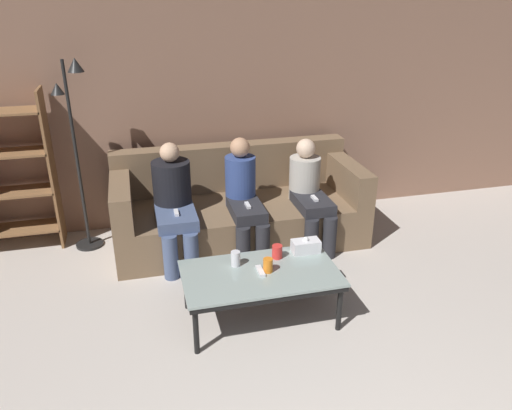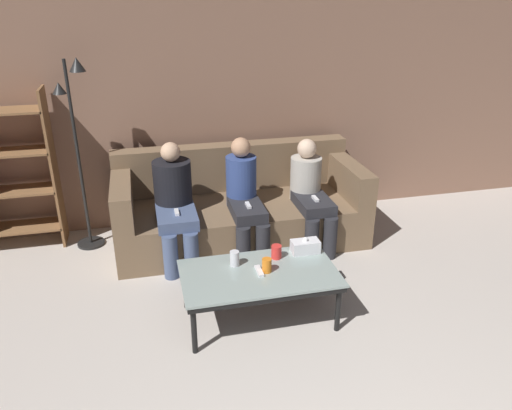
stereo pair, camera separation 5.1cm
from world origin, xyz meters
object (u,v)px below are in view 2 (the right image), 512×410
object	(u,v)px
couch	(239,208)
game_remote	(259,271)
coffee_table	(259,277)
cup_near_right	(267,265)
standing_lamp	(77,136)
seated_person_left_end	(175,200)
cup_near_left	(235,258)
cup_far_center	(276,252)
seated_person_mid_left	(244,196)
seated_person_mid_right	(310,192)
tissue_box	(305,246)

from	to	relation	value
couch	game_remote	distance (m)	1.38
coffee_table	cup_near_right	distance (m)	0.11
standing_lamp	seated_person_left_end	xyz separation A→B (m)	(0.80, -0.42, -0.53)
cup_near_left	seated_person_left_end	xyz separation A→B (m)	(-0.35, 0.99, 0.10)
couch	cup_far_center	bearing A→B (deg)	-87.69
couch	seated_person_mid_left	distance (m)	0.35
cup_far_center	seated_person_mid_right	distance (m)	1.11
tissue_box	seated_person_left_end	size ratio (longest dim) A/B	0.21
couch	tissue_box	bearing A→B (deg)	-75.75
standing_lamp	seated_person_left_end	distance (m)	1.05
coffee_table	cup_near_right	size ratio (longest dim) A/B	10.75
cup_near_right	seated_person_left_end	distance (m)	1.27
cup_far_center	couch	bearing A→B (deg)	92.31
tissue_box	seated_person_left_end	world-z (taller)	seated_person_left_end
cup_far_center	seated_person_mid_left	world-z (taller)	seated_person_mid_left
seated_person_left_end	seated_person_mid_right	distance (m)	1.28
seated_person_left_end	game_remote	bearing A→B (deg)	-65.75
game_remote	standing_lamp	distance (m)	2.14
seated_person_left_end	cup_far_center	bearing A→B (deg)	-54.22
seated_person_left_end	seated_person_mid_left	size ratio (longest dim) A/B	1.00
cup_far_center	standing_lamp	world-z (taller)	standing_lamp
couch	cup_far_center	xyz separation A→B (m)	(0.05, -1.19, 0.15)
game_remote	cup_far_center	bearing A→B (deg)	44.34
coffee_table	seated_person_mid_left	world-z (taller)	seated_person_mid_left
coffee_table	cup_near_left	size ratio (longest dim) A/B	9.79
cup_far_center	seated_person_mid_left	bearing A→B (deg)	92.95
standing_lamp	seated_person_left_end	bearing A→B (deg)	-27.82
couch	cup_far_center	distance (m)	1.20
game_remote	seated_person_mid_left	xyz separation A→B (m)	(0.13, 1.11, 0.14)
game_remote	seated_person_mid_right	world-z (taller)	seated_person_mid_right
cup_near_left	cup_far_center	distance (m)	0.34
couch	cup_far_center	size ratio (longest dim) A/B	22.56
cup_near_left	cup_far_center	size ratio (longest dim) A/B	1.11
couch	seated_person_left_end	xyz separation A→B (m)	(-0.64, -0.24, 0.26)
standing_lamp	game_remote	bearing A→B (deg)	-49.87
seated_person_mid_left	couch	bearing A→B (deg)	90.00
seated_person_mid_right	tissue_box	bearing A→B (deg)	-111.20
cup_near_left	standing_lamp	size ratio (longest dim) A/B	0.07
tissue_box	standing_lamp	distance (m)	2.29
cup_far_center	seated_person_left_end	size ratio (longest dim) A/B	0.10
cup_far_center	game_remote	distance (m)	0.25
cup_near_right	game_remote	distance (m)	0.07
seated_person_left_end	coffee_table	bearing A→B (deg)	-65.75
cup_far_center	seated_person_left_end	distance (m)	1.18
standing_lamp	couch	bearing A→B (deg)	-7.39
cup_far_center	standing_lamp	distance (m)	2.13
coffee_table	cup_near_left	distance (m)	0.23
cup_near_left	game_remote	size ratio (longest dim) A/B	0.78
coffee_table	seated_person_mid_right	xyz separation A→B (m)	(0.77, 1.11, 0.16)
cup_far_center	tissue_box	xyz separation A→B (m)	(0.25, 0.04, -0.00)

